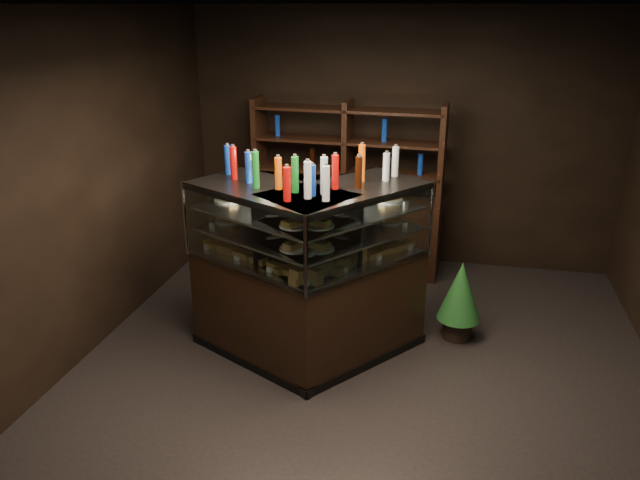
# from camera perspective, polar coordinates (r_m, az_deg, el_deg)

# --- Properties ---
(ground) EXTENTS (5.00, 5.00, 0.00)m
(ground) POSITION_cam_1_polar(r_m,az_deg,el_deg) (5.72, 4.22, -10.91)
(ground) COLOR black
(ground) RESTS_ON ground
(room_shell) EXTENTS (5.02, 5.02, 3.01)m
(room_shell) POSITION_cam_1_polar(r_m,az_deg,el_deg) (4.98, 4.81, 8.46)
(room_shell) COLOR black
(room_shell) RESTS_ON ground
(display_case) EXTENTS (2.15, 1.59, 1.58)m
(display_case) POSITION_cam_1_polar(r_m,az_deg,el_deg) (5.57, -1.09, -5.62)
(display_case) COLOR black
(display_case) RESTS_ON ground
(food_display) EXTENTS (1.73, 1.13, 0.48)m
(food_display) POSITION_cam_1_polar(r_m,az_deg,el_deg) (5.31, -1.13, 0.46)
(food_display) COLOR gold
(food_display) RESTS_ON display_case
(bottles_top) EXTENTS (1.56, 0.99, 0.30)m
(bottles_top) POSITION_cam_1_polar(r_m,az_deg,el_deg) (5.15, -1.18, 6.31)
(bottles_top) COLOR yellow
(bottles_top) RESTS_ON display_case
(potted_conifer) EXTENTS (0.41, 0.41, 0.88)m
(potted_conifer) POSITION_cam_1_polar(r_m,az_deg,el_deg) (5.98, 12.74, -4.46)
(potted_conifer) COLOR black
(potted_conifer) RESTS_ON ground
(back_shelving) EXTENTS (2.21, 0.53, 2.00)m
(back_shelving) POSITION_cam_1_polar(r_m,az_deg,el_deg) (7.38, 2.42, 1.89)
(back_shelving) COLOR black
(back_shelving) RESTS_ON ground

